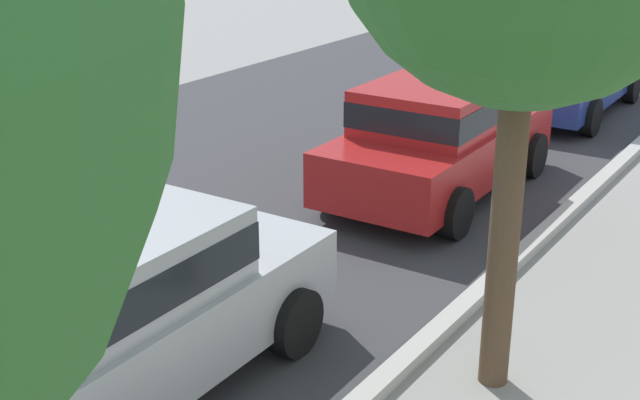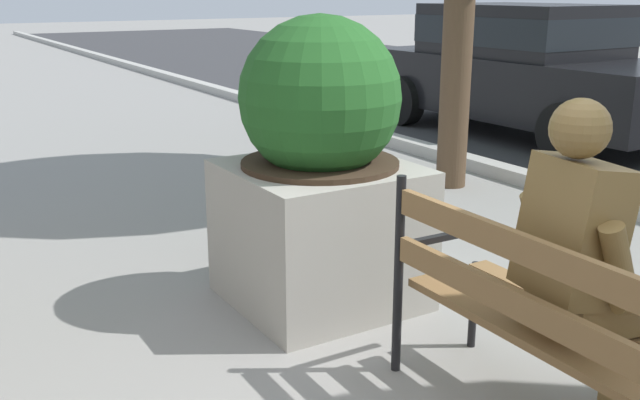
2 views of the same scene
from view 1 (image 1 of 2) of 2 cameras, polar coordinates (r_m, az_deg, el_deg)
name	(u,v)px [view 1 (image 1 of 2)]	position (r m, az deg, el deg)	size (l,w,h in m)	color
parked_car_silver	(108,308)	(7.14, -13.86, -6.95)	(4.13, 1.98, 1.56)	#B7B7BC
parked_car_red	(439,134)	(11.61, 7.91, 4.36)	(4.13, 1.98, 1.56)	#B21E1E
parked_car_blue	(568,67)	(16.28, 16.11, 8.50)	(4.13, 1.98, 1.56)	navy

